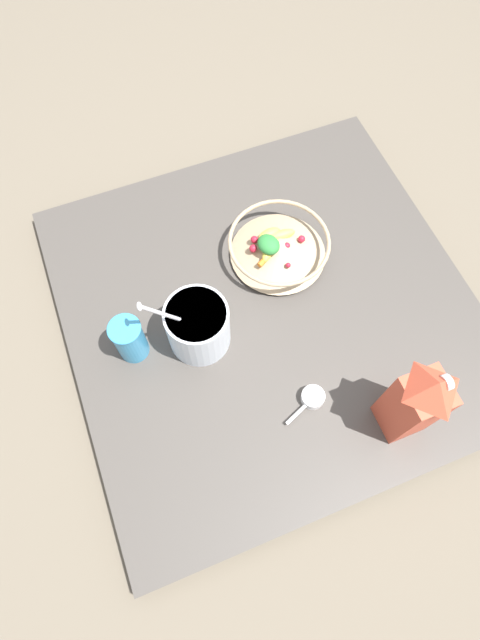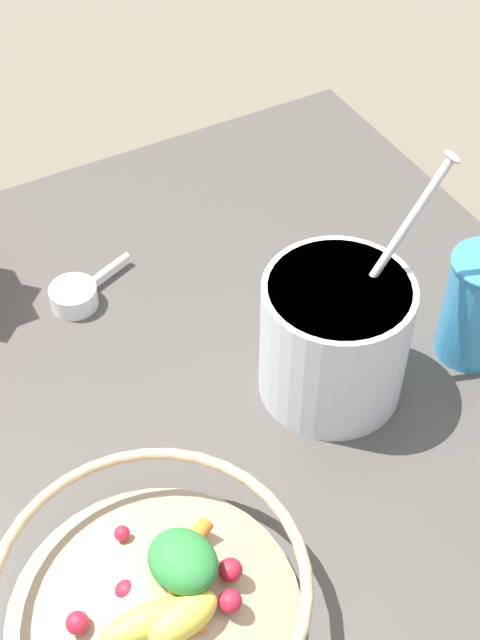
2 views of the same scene
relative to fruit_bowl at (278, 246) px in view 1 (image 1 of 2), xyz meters
name	(u,v)px [view 1 (image 1 of 2)]	position (x,y,z in m)	size (l,w,h in m)	color
ground_plane	(268,314)	(-0.12, 0.07, -0.08)	(6.00, 6.00, 0.00)	#665B4C
countertop	(269,310)	(-0.12, 0.07, -0.06)	(0.94, 0.94, 0.04)	#47423D
fruit_bowl	(278,246)	(0.00, 0.00, 0.00)	(0.25, 0.25, 0.08)	tan
milk_carton	(416,403)	(-0.47, -0.08, 0.09)	(0.08, 0.08, 0.26)	#CC4C33
yogurt_tub	(198,325)	(-0.14, 0.25, 0.03)	(0.14, 0.18, 0.24)	silver
drinking_cup	(129,339)	(-0.11, 0.40, 0.02)	(0.07, 0.07, 0.12)	#3893C6
measuring_scoop	(314,397)	(-0.37, 0.07, -0.03)	(0.06, 0.11, 0.02)	white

